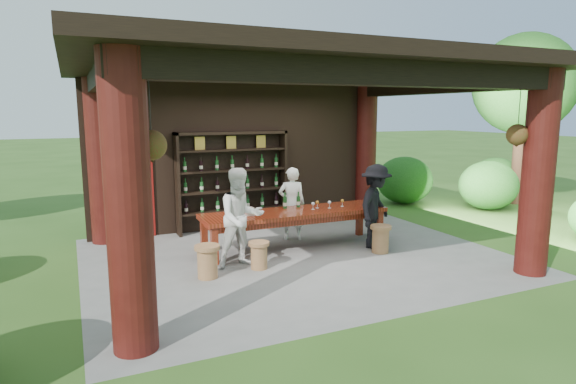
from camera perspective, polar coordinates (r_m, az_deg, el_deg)
name	(u,v)px	position (r m, az deg, el deg)	size (l,w,h in m)	color
ground	(297,257)	(8.96, 1.07, -7.67)	(90.00, 90.00, 0.00)	#2D5119
pavilion	(287,140)	(8.95, -0.15, 6.22)	(7.50, 6.00, 3.60)	slate
wine_shelf	(233,181)	(10.79, -6.58, 1.29)	(2.51, 0.38, 2.21)	black
tasting_table	(295,216)	(9.34, 0.81, -2.90)	(3.66, 0.98, 0.75)	#501C0B
stool_near_left	(259,255)	(8.25, -3.45, -7.41)	(0.36, 0.36, 0.47)	#98663C
stool_near_right	(381,238)	(9.30, 10.91, -5.40)	(0.40, 0.40, 0.53)	#98663C
stool_far_left	(207,261)	(7.89, -9.53, -8.03)	(0.41, 0.41, 0.54)	#98663C
host	(292,204)	(9.97, 0.45, -1.38)	(0.55, 0.36, 1.52)	white
guest_woman	(241,218)	(8.26, -5.61, -3.05)	(0.83, 0.65, 1.71)	white
guest_man	(376,206)	(9.50, 10.34, -1.68)	(1.06, 0.61, 1.65)	black
table_bottles	(289,200)	(9.57, 0.16, -0.95)	(0.37, 0.14, 0.31)	#194C1E
table_glasses	(326,204)	(9.58, 4.48, -1.46)	(0.75, 0.17, 0.15)	silver
napkin_basket	(247,212)	(8.91, -4.91, -2.33)	(0.26, 0.18, 0.14)	#BF6672
shrubs	(354,209)	(10.56, 7.80, -2.00)	(15.81, 7.62, 1.36)	#194C14
trees	(390,78)	(10.95, 11.94, 13.10)	(21.06, 11.26, 4.80)	#3F2819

